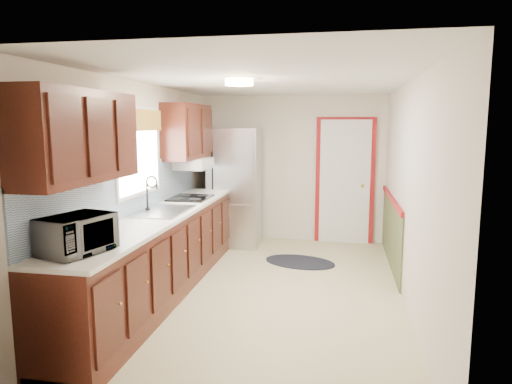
% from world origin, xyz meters
% --- Properties ---
extents(room_shell, '(3.20, 5.20, 2.52)m').
position_xyz_m(room_shell, '(0.00, 0.00, 1.20)').
color(room_shell, '#C6BC8C').
rests_on(room_shell, ground).
extents(kitchen_run, '(0.63, 4.00, 2.20)m').
position_xyz_m(kitchen_run, '(-1.24, -0.29, 0.81)').
color(kitchen_run, '#39140D').
rests_on(kitchen_run, ground).
extents(back_wall_trim, '(1.12, 2.30, 2.08)m').
position_xyz_m(back_wall_trim, '(0.99, 2.21, 0.89)').
color(back_wall_trim, maroon).
rests_on(back_wall_trim, ground).
extents(ceiling_fixture, '(0.30, 0.30, 0.06)m').
position_xyz_m(ceiling_fixture, '(-0.30, -0.20, 2.36)').
color(ceiling_fixture, '#FFD88C').
rests_on(ceiling_fixture, room_shell).
extents(microwave, '(0.43, 0.59, 0.36)m').
position_xyz_m(microwave, '(-1.20, -1.91, 1.12)').
color(microwave, white).
rests_on(microwave, kitchen_run).
extents(refrigerator, '(0.81, 0.79, 1.87)m').
position_xyz_m(refrigerator, '(-0.88, 2.05, 0.93)').
color(refrigerator, '#B7B7BC').
rests_on(refrigerator, ground).
extents(rug, '(1.14, 0.89, 0.01)m').
position_xyz_m(rug, '(0.25, 1.20, 0.01)').
color(rug, black).
rests_on(rug, ground).
extents(cooktop, '(0.50, 0.60, 0.02)m').
position_xyz_m(cooktop, '(-1.19, 0.75, 0.95)').
color(cooktop, black).
rests_on(cooktop, kitchen_run).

